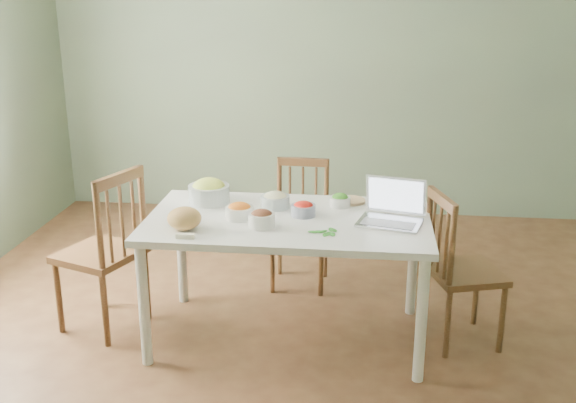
# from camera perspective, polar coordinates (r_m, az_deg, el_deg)

# --- Properties ---
(floor) EXTENTS (5.00, 5.00, 0.00)m
(floor) POSITION_cam_1_polar(r_m,az_deg,el_deg) (4.18, 1.80, -11.82)
(floor) COLOR #432517
(floor) RESTS_ON ground
(wall_back) EXTENTS (5.00, 0.00, 2.70)m
(wall_back) POSITION_cam_1_polar(r_m,az_deg,el_deg) (6.16, 3.93, 11.22)
(wall_back) COLOR slate
(wall_back) RESTS_ON ground
(wall_front) EXTENTS (5.00, 0.00, 2.70)m
(wall_front) POSITION_cam_1_polar(r_m,az_deg,el_deg) (1.37, -6.84, -14.75)
(wall_front) COLOR slate
(wall_front) RESTS_ON ground
(dining_table) EXTENTS (1.63, 0.91, 0.76)m
(dining_table) POSITION_cam_1_polar(r_m,az_deg,el_deg) (4.11, -0.00, -6.38)
(dining_table) COLOR white
(dining_table) RESTS_ON floor
(chair_far) EXTENTS (0.40, 0.38, 0.88)m
(chair_far) POSITION_cam_1_polar(r_m,az_deg,el_deg) (4.78, 0.96, -2.03)
(chair_far) COLOR #42240F
(chair_far) RESTS_ON floor
(chair_left) EXTENTS (0.56, 0.57, 1.01)m
(chair_left) POSITION_cam_1_polar(r_m,az_deg,el_deg) (4.35, -15.26, -3.86)
(chair_left) COLOR #42240F
(chair_left) RESTS_ON floor
(chair_right) EXTENTS (0.49, 0.50, 0.92)m
(chair_right) POSITION_cam_1_polar(r_m,az_deg,el_deg) (4.17, 14.44, -5.41)
(chair_right) COLOR #42240F
(chair_right) RESTS_ON floor
(bread_boule) EXTENTS (0.22, 0.22, 0.12)m
(bread_boule) POSITION_cam_1_polar(r_m,az_deg,el_deg) (3.83, -8.55, -1.37)
(bread_boule) COLOR tan
(bread_boule) RESTS_ON dining_table
(butter_stick) EXTENTS (0.10, 0.03, 0.03)m
(butter_stick) POSITION_cam_1_polar(r_m,az_deg,el_deg) (3.70, -8.48, -2.83)
(butter_stick) COLOR white
(butter_stick) RESTS_ON dining_table
(bowl_squash) EXTENTS (0.32, 0.32, 0.15)m
(bowl_squash) POSITION_cam_1_polar(r_m,az_deg,el_deg) (4.25, -6.54, 0.88)
(bowl_squash) COLOR #DAE042
(bowl_squash) RESTS_ON dining_table
(bowl_carrot) EXTENTS (0.21, 0.21, 0.09)m
(bowl_carrot) POSITION_cam_1_polar(r_m,az_deg,el_deg) (3.96, -4.02, -0.78)
(bowl_carrot) COLOR orange
(bowl_carrot) RESTS_ON dining_table
(bowl_onion) EXTENTS (0.19, 0.19, 0.09)m
(bowl_onion) POSITION_cam_1_polar(r_m,az_deg,el_deg) (4.14, -1.07, 0.14)
(bowl_onion) COLOR beige
(bowl_onion) RESTS_ON dining_table
(bowl_mushroom) EXTENTS (0.15, 0.15, 0.10)m
(bowl_mushroom) POSITION_cam_1_polar(r_m,az_deg,el_deg) (3.82, -2.18, -1.41)
(bowl_mushroom) COLOR black
(bowl_mushroom) RESTS_ON dining_table
(bowl_redpep) EXTENTS (0.16, 0.16, 0.08)m
(bowl_redpep) POSITION_cam_1_polar(r_m,az_deg,el_deg) (4.00, 1.28, -0.61)
(bowl_redpep) COLOR #B20A01
(bowl_redpep) RESTS_ON dining_table
(bowl_broccoli) EXTENTS (0.15, 0.15, 0.08)m
(bowl_broccoli) POSITION_cam_1_polar(r_m,az_deg,el_deg) (4.17, 4.31, 0.12)
(bowl_broccoli) COLOR #236213
(bowl_broccoli) RESTS_ON dining_table
(flatbread) EXTENTS (0.20, 0.20, 0.02)m
(flatbread) POSITION_cam_1_polar(r_m,az_deg,el_deg) (4.26, 5.18, 0.07)
(flatbread) COLOR tan
(flatbread) RESTS_ON dining_table
(basil_bunch) EXTENTS (0.18, 0.18, 0.02)m
(basil_bunch) POSITION_cam_1_polar(r_m,az_deg,el_deg) (3.75, 2.87, -2.43)
(basil_bunch) COLOR #196216
(basil_bunch) RESTS_ON dining_table
(laptop) EXTENTS (0.40, 0.36, 0.24)m
(laptop) POSITION_cam_1_polar(r_m,az_deg,el_deg) (3.87, 8.44, -0.19)
(laptop) COLOR silver
(laptop) RESTS_ON dining_table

